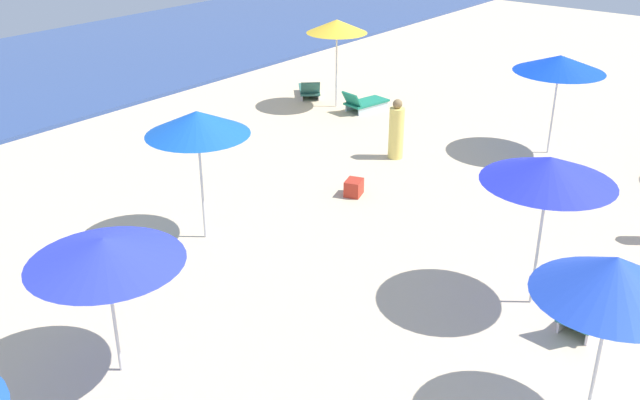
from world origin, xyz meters
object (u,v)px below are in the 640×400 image
lounge_chair_8_0 (587,313)px  beachgoer_2 (396,131)px  lounge_chair_4_0 (364,103)px  umbrella_8 (549,170)px  cooler_box_1 (354,188)px  umbrella_2 (197,123)px  umbrella_3 (614,277)px  umbrella_1 (560,64)px  lounge_chair_4_1 (309,90)px  umbrella_4 (337,26)px  umbrella_7 (105,250)px  cooler_box_2 (577,198)px

lounge_chair_8_0 → beachgoer_2: beachgoer_2 is taller
lounge_chair_4_0 → umbrella_8: size_ratio=0.57×
cooler_box_1 → umbrella_2: bearing=-36.1°
lounge_chair_8_0 → lounge_chair_4_0: bearing=-30.9°
umbrella_3 → cooler_box_1: 8.11m
umbrella_1 → lounge_chair_4_1: umbrella_1 is taller
umbrella_2 → lounge_chair_8_0: umbrella_2 is taller
umbrella_3 → lounge_chair_8_0: bearing=20.8°
lounge_chair_4_0 → lounge_chair_4_1: size_ratio=1.03×
umbrella_3 → cooler_box_1: (3.93, 6.79, -2.05)m
umbrella_3 → umbrella_4: size_ratio=0.94×
umbrella_7 → cooler_box_2: (9.89, -3.11, -1.86)m
umbrella_2 → lounge_chair_4_0: umbrella_2 is taller
umbrella_1 → umbrella_3: size_ratio=1.02×
umbrella_3 → umbrella_7: (-3.28, 5.77, -0.22)m
lounge_chair_4_0 → umbrella_8: (-6.88, -8.42, 2.20)m
umbrella_2 → umbrella_8: size_ratio=0.99×
cooler_box_1 → lounge_chair_4_0: bearing=-164.9°
umbrella_4 → cooler_box_2: umbrella_4 is taller
umbrella_4 → beachgoer_2: 4.86m
lounge_chair_4_0 → umbrella_7: umbrella_7 is taller
umbrella_1 → cooler_box_2: 3.86m
umbrella_7 → cooler_box_2: bearing=-17.4°
beachgoer_2 → cooler_box_1: 2.64m
umbrella_8 → umbrella_4: bearing=54.4°
umbrella_8 → cooler_box_1: bearing=71.5°
umbrella_3 → lounge_chair_8_0: (2.11, 0.80, -1.97)m
umbrella_1 → umbrella_4: 6.71m
cooler_box_1 → cooler_box_2: (2.68, -4.12, -0.03)m
umbrella_4 → lounge_chair_8_0: (-6.82, -10.33, -2.20)m
cooler_box_2 → umbrella_8: bearing=-60.0°
cooler_box_2 → umbrella_1: bearing=142.8°
lounge_chair_4_1 → umbrella_7: 14.26m
umbrella_4 → umbrella_3: bearing=-128.7°
cooler_box_2 → umbrella_2: bearing=-111.5°
umbrella_2 → umbrella_7: size_ratio=1.20×
cooler_box_2 → lounge_chair_8_0: bearing=-48.7°
lounge_chair_8_0 → beachgoer_2: size_ratio=0.92×
umbrella_4 → lounge_chair_8_0: size_ratio=1.87×
umbrella_3 → umbrella_8: bearing=38.6°
umbrella_1 → cooler_box_1: 6.20m
umbrella_2 → beachgoer_2: size_ratio=1.72×
umbrella_2 → cooler_box_2: bearing=-40.3°
lounge_chair_4_0 → beachgoer_2: bearing=148.4°
umbrella_2 → cooler_box_1: umbrella_2 is taller
umbrella_7 → beachgoer_2: 9.95m
umbrella_8 → lounge_chair_4_0: bearing=50.7°
lounge_chair_4_1 → lounge_chair_8_0: (-7.09, -11.63, 0.04)m
umbrella_4 → umbrella_8: umbrella_8 is taller
umbrella_2 → lounge_chair_4_1: bearing=27.2°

